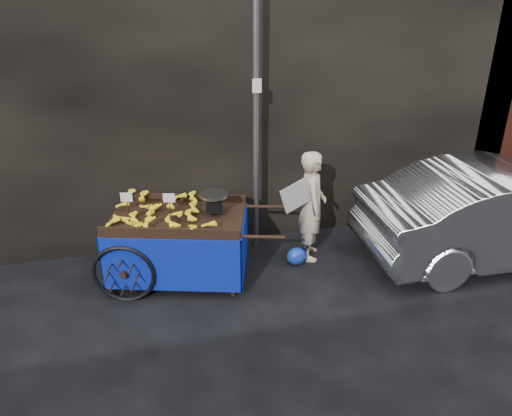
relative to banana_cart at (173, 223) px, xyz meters
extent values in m
plane|color=black|center=(0.93, -0.78, -0.80)|extent=(80.00, 80.00, 0.00)
cube|color=black|center=(-0.07, 1.82, 1.70)|extent=(11.00, 2.00, 5.00)
cylinder|color=slate|center=(1.23, 0.52, 1.20)|extent=(0.08, 0.08, 4.00)
cube|color=white|center=(1.23, 0.47, 1.60)|extent=(0.12, 0.02, 0.18)
cube|color=black|center=(0.05, -0.02, 0.06)|extent=(1.93, 1.49, 0.06)
cube|color=black|center=(0.19, 0.47, 0.13)|extent=(1.65, 0.51, 0.11)
cube|color=black|center=(-0.09, -0.50, 0.13)|extent=(1.65, 0.51, 0.11)
cube|color=black|center=(0.65, -0.63, -0.37)|extent=(0.07, 0.07, 0.85)
cube|color=black|center=(0.89, 0.19, -0.37)|extent=(0.07, 0.07, 0.85)
cylinder|color=black|center=(1.01, -0.73, 0.06)|extent=(0.52, 0.19, 0.04)
cylinder|color=black|center=(1.25, 0.09, 0.06)|extent=(0.52, 0.19, 0.04)
torus|color=black|center=(-0.67, -0.41, -0.42)|extent=(0.78, 0.27, 0.80)
torus|color=black|center=(-0.35, 0.70, -0.42)|extent=(0.78, 0.27, 0.80)
cylinder|color=black|center=(-0.51, 0.15, -0.42)|extent=(0.38, 1.16, 0.05)
cube|color=#082C99|center=(-0.10, -0.54, -0.31)|extent=(1.69, 0.50, 0.72)
cube|color=#082C99|center=(0.20, 0.51, -0.31)|extent=(1.69, 0.50, 0.72)
cube|color=#082C99|center=(-0.78, 0.22, -0.31)|extent=(0.33, 1.07, 0.72)
cube|color=#082C99|center=(0.88, -0.25, -0.31)|extent=(0.33, 1.07, 0.72)
cube|color=black|center=(0.53, -0.10, 0.24)|extent=(0.23, 0.20, 0.17)
cylinder|color=silver|center=(0.53, -0.10, 0.39)|extent=(0.45, 0.45, 0.03)
cube|color=white|center=(-0.54, 0.03, 0.41)|extent=(0.15, 0.05, 0.12)
cube|color=white|center=(-0.03, -0.11, 0.41)|extent=(0.15, 0.05, 0.12)
imported|color=beige|center=(1.92, 0.08, 0.00)|extent=(0.51, 0.66, 1.59)
cube|color=beige|center=(1.66, -0.08, 0.27)|extent=(0.57, 0.16, 0.50)
ellipsoid|color=#1734AD|center=(1.66, -0.10, -0.67)|extent=(0.28, 0.22, 0.25)
imported|color=silver|center=(4.60, -0.54, -0.11)|extent=(4.18, 1.54, 1.37)
camera|label=1|loc=(-0.29, -5.82, 2.94)|focal=35.00mm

